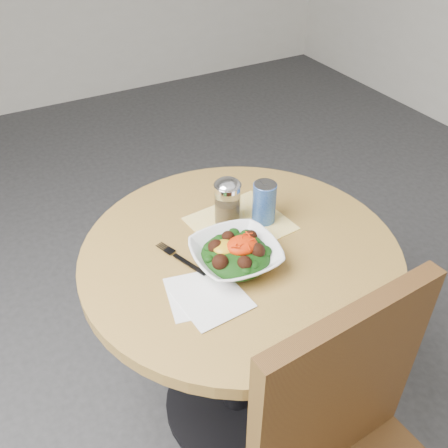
# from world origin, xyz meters

# --- Properties ---
(ground) EXTENTS (6.00, 6.00, 0.00)m
(ground) POSITION_xyz_m (0.00, 0.00, 0.00)
(ground) COLOR #2C2C2F
(ground) RESTS_ON ground
(table) EXTENTS (0.90, 0.90, 0.75)m
(table) POSITION_xyz_m (0.00, 0.00, 0.55)
(table) COLOR black
(table) RESTS_ON ground
(cloth_napkin) EXTENTS (0.29, 0.27, 0.00)m
(cloth_napkin) POSITION_xyz_m (0.06, 0.10, 0.75)
(cloth_napkin) COLOR #E7AF0C
(cloth_napkin) RESTS_ON table
(paper_napkins) EXTENTS (0.20, 0.21, 0.00)m
(paper_napkins) POSITION_xyz_m (-0.17, -0.12, 0.75)
(paper_napkins) COLOR white
(paper_napkins) RESTS_ON table
(salad_bowl) EXTENTS (0.25, 0.25, 0.09)m
(salad_bowl) POSITION_xyz_m (-0.04, -0.04, 0.78)
(salad_bowl) COLOR white
(salad_bowl) RESTS_ON table
(fork) EXTENTS (0.08, 0.18, 0.00)m
(fork) POSITION_xyz_m (-0.17, 0.05, 0.76)
(fork) COLOR black
(fork) RESTS_ON table
(spice_shaker) EXTENTS (0.08, 0.08, 0.14)m
(spice_shaker) POSITION_xyz_m (0.03, 0.13, 0.82)
(spice_shaker) COLOR silver
(spice_shaker) RESTS_ON table
(beverage_can) EXTENTS (0.07, 0.07, 0.13)m
(beverage_can) POSITION_xyz_m (0.13, 0.08, 0.82)
(beverage_can) COLOR #0D3696
(beverage_can) RESTS_ON table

